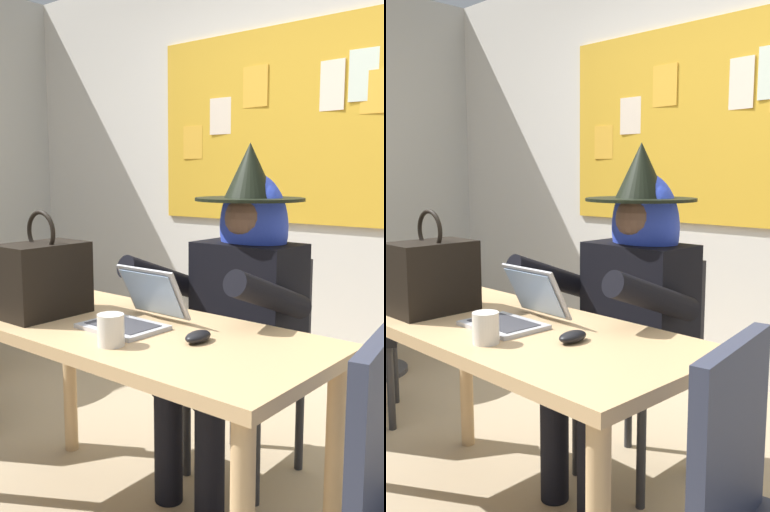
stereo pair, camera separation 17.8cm
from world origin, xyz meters
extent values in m
plane|color=tan|center=(0.00, 0.00, 0.00)|extent=(24.00, 24.00, 0.00)
cube|color=silver|center=(0.00, 1.88, 1.35)|extent=(5.39, 0.10, 2.69)
cube|color=gold|center=(0.00, 1.82, 1.55)|extent=(2.40, 0.02, 1.20)
cube|color=#F4E0C6|center=(0.07, 1.81, 1.76)|extent=(0.15, 0.01, 0.28)
cube|color=white|center=(0.26, 1.81, 1.79)|extent=(0.18, 0.01, 0.28)
cube|color=gold|center=(0.32, 1.81, 1.70)|extent=(0.16, 0.01, 0.23)
cube|color=gold|center=(-0.97, 1.81, 1.47)|extent=(0.17, 0.01, 0.23)
cube|color=gold|center=(-0.45, 1.81, 1.80)|extent=(0.19, 0.01, 0.25)
cube|color=#F4E0C6|center=(-0.72, 1.81, 1.64)|extent=(0.18, 0.01, 0.24)
cube|color=tan|center=(0.23, 0.00, 0.73)|extent=(1.41, 0.62, 0.04)
cylinder|color=tan|center=(-0.41, 0.25, 0.35)|extent=(0.06, 0.06, 0.71)
cylinder|color=tan|center=(0.88, 0.24, 0.35)|extent=(0.06, 0.06, 0.71)
cube|color=black|center=(0.31, 0.58, 0.44)|extent=(0.42, 0.42, 0.04)
cube|color=black|center=(0.31, 0.77, 0.68)|extent=(0.38, 0.04, 0.45)
cylinder|color=#262628|center=(0.48, 0.42, 0.21)|extent=(0.04, 0.04, 0.42)
cylinder|color=#262628|center=(0.14, 0.41, 0.21)|extent=(0.04, 0.04, 0.42)
cylinder|color=#262628|center=(0.48, 0.76, 0.21)|extent=(0.04, 0.04, 0.42)
cylinder|color=#262628|center=(0.14, 0.75, 0.21)|extent=(0.04, 0.04, 0.42)
cylinder|color=black|center=(0.41, 0.23, 0.23)|extent=(0.11, 0.11, 0.46)
cylinder|color=black|center=(0.21, 0.23, 0.23)|extent=(0.11, 0.11, 0.46)
cylinder|color=black|center=(0.41, 0.39, 0.49)|extent=(0.15, 0.42, 0.15)
cylinder|color=black|center=(0.21, 0.40, 0.49)|extent=(0.15, 0.42, 0.15)
cube|color=black|center=(0.31, 0.60, 0.72)|extent=(0.42, 0.26, 0.52)
cylinder|color=black|center=(0.56, 0.37, 0.83)|extent=(0.09, 0.46, 0.24)
cylinder|color=black|center=(0.06, 0.38, 0.83)|extent=(0.09, 0.46, 0.24)
sphere|color=brown|center=(0.31, 0.60, 1.08)|extent=(0.20, 0.20, 0.20)
ellipsoid|color=blue|center=(0.31, 0.63, 1.04)|extent=(0.30, 0.22, 0.44)
cylinder|color=black|center=(0.31, 0.60, 1.15)|extent=(0.44, 0.44, 0.01)
cone|color=black|center=(0.31, 0.60, 1.26)|extent=(0.21, 0.21, 0.22)
cube|color=#B7B7BC|center=(0.25, -0.04, 0.76)|extent=(0.27, 0.20, 0.01)
cube|color=#333338|center=(0.25, -0.04, 0.76)|extent=(0.22, 0.14, 0.00)
cube|color=#B7B7BC|center=(0.25, 0.10, 0.85)|extent=(0.27, 0.10, 0.18)
cube|color=#99B7E0|center=(0.25, 0.10, 0.84)|extent=(0.23, 0.09, 0.15)
ellipsoid|color=black|center=(0.53, 0.01, 0.77)|extent=(0.07, 0.11, 0.03)
cube|color=black|center=(-0.10, -0.09, 0.88)|extent=(0.20, 0.30, 0.26)
torus|color=black|center=(-0.10, -0.09, 1.05)|extent=(0.16, 0.02, 0.16)
cylinder|color=silver|center=(0.36, -0.19, 0.80)|extent=(0.08, 0.08, 0.09)
cube|color=#2D3347|center=(1.13, -0.10, 0.67)|extent=(0.10, 0.38, 0.45)
camera|label=1|loc=(1.56, -1.27, 1.25)|focal=39.29mm
camera|label=2|loc=(1.69, -1.15, 1.25)|focal=39.29mm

